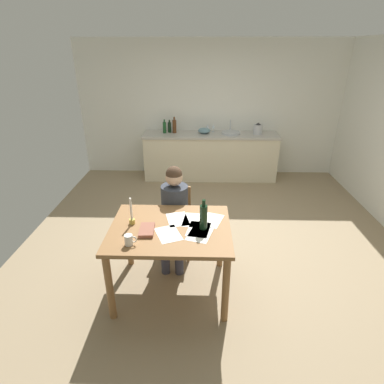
{
  "coord_description": "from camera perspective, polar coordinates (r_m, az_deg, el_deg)",
  "views": [
    {
      "loc": [
        -0.2,
        -3.72,
        2.41
      ],
      "look_at": [
        -0.29,
        -0.35,
        0.85
      ],
      "focal_mm": 29.08,
      "sensor_mm": 36.0,
      "label": 1
    }
  ],
  "objects": [
    {
      "name": "person_seated",
      "position": [
        3.69,
        -3.29,
        -3.2
      ],
      "size": [
        0.33,
        0.6,
        1.19
      ],
      "color": "#333842",
      "rests_on": "ground"
    },
    {
      "name": "sink_unit",
      "position": [
        6.17,
        7.12,
        10.75
      ],
      "size": [
        0.36,
        0.36,
        0.24
      ],
      "color": "#B2B7BC",
      "rests_on": "kitchen_counter"
    },
    {
      "name": "wine_glass_near_sink",
      "position": [
        6.27,
        3.93,
        11.91
      ],
      "size": [
        0.07,
        0.07,
        0.15
      ],
      "color": "silver",
      "rests_on": "kitchen_counter"
    },
    {
      "name": "coffee_mug",
      "position": [
        2.9,
        -11.48,
        -8.6
      ],
      "size": [
        0.11,
        0.08,
        0.1
      ],
      "color": "white",
      "rests_on": "dining_table"
    },
    {
      "name": "paper_envelope",
      "position": [
        3.09,
        1.2,
        -6.85
      ],
      "size": [
        0.26,
        0.33,
        0.0
      ],
      "primitive_type": "cube",
      "rotation": [
        0.0,
        0.0,
        -0.18
      ],
      "color": "white",
      "rests_on": "dining_table"
    },
    {
      "name": "mixing_bowl",
      "position": [
        6.16,
        2.24,
        11.19
      ],
      "size": [
        0.24,
        0.24,
        0.11
      ],
      "primitive_type": "ellipsoid",
      "color": "#668C99",
      "rests_on": "kitchen_counter"
    },
    {
      "name": "paper_flyer",
      "position": [
        3.26,
        3.5,
        -5.15
      ],
      "size": [
        0.3,
        0.35,
        0.0
      ],
      "primitive_type": "cube",
      "rotation": [
        0.0,
        0.0,
        -0.34
      ],
      "color": "white",
      "rests_on": "dining_table"
    },
    {
      "name": "paper_receipt",
      "position": [
        3.27,
        -2.64,
        -5.01
      ],
      "size": [
        0.28,
        0.34,
        0.0
      ],
      "primitive_type": "cube",
      "rotation": [
        0.0,
        0.0,
        0.25
      ],
      "color": "white",
      "rests_on": "dining_table"
    },
    {
      "name": "book_magazine",
      "position": [
        3.08,
        -8.28,
        -6.91
      ],
      "size": [
        0.15,
        0.25,
        0.03
      ],
      "primitive_type": "cube",
      "rotation": [
        0.0,
        0.0,
        0.05
      ],
      "color": "brown",
      "rests_on": "dining_table"
    },
    {
      "name": "paper_notice",
      "position": [
        3.02,
        1.45,
        -7.67
      ],
      "size": [
        0.29,
        0.34,
        0.0
      ],
      "primitive_type": "cube",
      "rotation": [
        0.0,
        0.0,
        -0.29
      ],
      "color": "white",
      "rests_on": "dining_table"
    },
    {
      "name": "wine_glass_by_kettle",
      "position": [
        6.27,
        2.87,
        11.93
      ],
      "size": [
        0.07,
        0.07,
        0.15
      ],
      "color": "silver",
      "rests_on": "kitchen_counter"
    },
    {
      "name": "chair_at_table",
      "position": [
        3.91,
        -2.99,
        -4.79
      ],
      "size": [
        0.41,
        0.41,
        0.86
      ],
      "color": "olive",
      "rests_on": "ground"
    },
    {
      "name": "wine_bottle_on_table",
      "position": [
        3.04,
        2.13,
        -4.55
      ],
      "size": [
        0.08,
        0.08,
        0.32
      ],
      "color": "black",
      "rests_on": "dining_table"
    },
    {
      "name": "bottle_oil",
      "position": [
        6.2,
        -5.06,
        11.75
      ],
      "size": [
        0.06,
        0.06,
        0.26
      ],
      "color": "#194C23",
      "rests_on": "kitchen_counter"
    },
    {
      "name": "bottle_vinegar",
      "position": [
        6.24,
        -4.14,
        11.79
      ],
      "size": [
        0.07,
        0.07,
        0.24
      ],
      "color": "black",
      "rests_on": "kitchen_counter"
    },
    {
      "name": "wall_back",
      "position": [
        6.42,
        3.46,
        14.88
      ],
      "size": [
        5.2,
        0.12,
        2.6
      ],
      "primitive_type": "cube",
      "color": "silver",
      "rests_on": "ground"
    },
    {
      "name": "candlestick",
      "position": [
        3.21,
        -11.0,
        -4.44
      ],
      "size": [
        0.06,
        0.06,
        0.29
      ],
      "color": "gold",
      "rests_on": "dining_table"
    },
    {
      "name": "paper_bill",
      "position": [
        3.25,
        0.26,
        -5.16
      ],
      "size": [
        0.24,
        0.32,
        0.0
      ],
      "primitive_type": "cube",
      "rotation": [
        0.0,
        0.0,
        -0.12
      ],
      "color": "white",
      "rests_on": "dining_table"
    },
    {
      "name": "paper_letter",
      "position": [
        3.03,
        -4.36,
        -7.68
      ],
      "size": [
        0.31,
        0.35,
        0.0
      ],
      "primitive_type": "cube",
      "rotation": [
        0.0,
        0.0,
        0.4
      ],
      "color": "white",
      "rests_on": "dining_table"
    },
    {
      "name": "ground_plane",
      "position": [
        4.45,
        3.95,
        -8.32
      ],
      "size": [
        5.2,
        5.2,
        0.04
      ],
      "primitive_type": "cube",
      "color": "#937F60"
    },
    {
      "name": "bottle_wine_red",
      "position": [
        6.2,
        -3.25,
        11.97
      ],
      "size": [
        0.08,
        0.08,
        0.31
      ],
      "color": "#593319",
      "rests_on": "kitchen_counter"
    },
    {
      "name": "dining_table",
      "position": [
        3.2,
        -3.97,
        -8.19
      ],
      "size": [
        1.21,
        0.96,
        0.78
      ],
      "color": "olive",
      "rests_on": "ground"
    },
    {
      "name": "kitchen_counter",
      "position": [
        6.28,
        3.35,
        6.66
      ],
      "size": [
        2.62,
        0.64,
        0.9
      ],
      "color": "beige",
      "rests_on": "ground"
    },
    {
      "name": "stovetop_kettle",
      "position": [
        6.22,
        11.98,
        11.24
      ],
      "size": [
        0.18,
        0.18,
        0.22
      ],
      "color": "#B7BABF",
      "rests_on": "kitchen_counter"
    }
  ]
}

